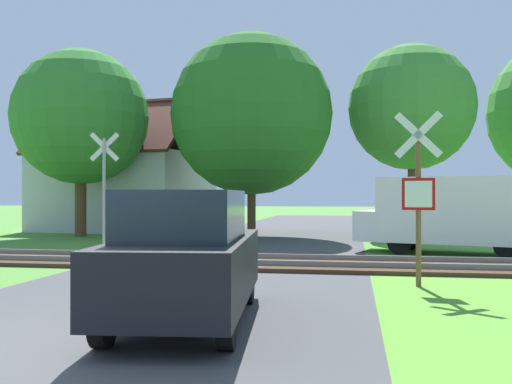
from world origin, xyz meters
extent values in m
plane|color=#4C8433|center=(0.00, 0.00, 0.00)|extent=(160.00, 160.00, 0.00)
cube|color=#424244|center=(0.00, 2.00, 0.00)|extent=(6.73, 80.00, 0.01)
cube|color=#422D1E|center=(0.00, 7.43, 0.05)|extent=(60.00, 2.60, 0.10)
cube|color=slate|center=(0.00, 8.15, 0.16)|extent=(60.00, 0.08, 0.12)
cube|color=slate|center=(0.00, 6.71, 0.16)|extent=(60.00, 0.08, 0.12)
cylinder|color=brown|center=(4.22, 4.76, 1.50)|extent=(0.10, 0.10, 2.99)
cube|color=red|center=(4.21, 4.69, 1.74)|extent=(0.60, 0.10, 0.60)
cube|color=white|center=(4.21, 4.67, 1.74)|extent=(0.49, 0.07, 0.49)
cube|color=white|center=(4.21, 4.69, 2.84)|extent=(0.87, 0.13, 0.88)
cube|color=white|center=(4.21, 4.69, 2.84)|extent=(0.87, 0.13, 0.88)
cylinder|color=#9E9EA5|center=(-4.34, 9.73, 1.71)|extent=(0.09, 0.09, 3.42)
cube|color=white|center=(-4.35, 9.79, 3.17)|extent=(0.86, 0.24, 0.88)
cube|color=white|center=(-4.35, 9.79, 3.17)|extent=(0.86, 0.24, 0.88)
cube|color=#B7B7BC|center=(-8.10, 20.36, 1.86)|extent=(7.99, 6.93, 3.73)
cube|color=#562823|center=(-8.29, 18.86, 4.97)|extent=(8.01, 4.38, 2.85)
cube|color=#562823|center=(-7.91, 21.86, 4.97)|extent=(8.01, 4.38, 2.85)
cube|color=brown|center=(-6.12, 20.11, 5.28)|extent=(0.56, 0.56, 1.10)
cylinder|color=#513823|center=(5.42, 18.28, 1.71)|extent=(0.32, 0.32, 3.43)
sphere|color=#3D8433|center=(5.42, 18.28, 5.39)|extent=(5.24, 5.24, 5.24)
cylinder|color=#513823|center=(-8.19, 15.86, 1.44)|extent=(0.47, 0.47, 2.87)
sphere|color=#337A2D|center=(-8.19, 15.86, 4.98)|extent=(5.61, 5.61, 5.61)
cylinder|color=#513823|center=(-1.13, 16.84, 1.28)|extent=(0.34, 0.34, 2.56)
sphere|color=#286B23|center=(-1.13, 16.84, 5.05)|extent=(6.65, 6.65, 6.65)
cube|color=white|center=(5.93, 10.98, 1.29)|extent=(4.58, 3.08, 1.90)
cube|color=white|center=(3.59, 11.72, 0.79)|extent=(1.21, 1.93, 0.90)
cube|color=#19232D|center=(3.95, 11.61, 1.62)|extent=(0.53, 1.55, 0.85)
cube|color=navy|center=(6.22, 11.89, 0.96)|extent=(3.61, 1.15, 0.16)
cylinder|color=black|center=(4.80, 12.15, 0.34)|extent=(0.70, 0.38, 0.68)
cylinder|color=black|center=(4.33, 10.67, 0.34)|extent=(0.70, 0.38, 0.68)
cylinder|color=black|center=(7.53, 11.29, 0.34)|extent=(0.70, 0.38, 0.68)
cylinder|color=black|center=(7.05, 9.80, 0.34)|extent=(0.70, 0.38, 0.68)
cube|color=black|center=(0.80, 1.17, 0.72)|extent=(2.03, 4.14, 0.84)
cube|color=#19232D|center=(0.82, 0.97, 1.46)|extent=(1.61, 2.33, 0.64)
cylinder|color=black|center=(1.36, 2.59, 0.30)|extent=(0.24, 0.62, 0.60)
cylinder|color=black|center=(-0.03, 2.45, 0.30)|extent=(0.24, 0.62, 0.60)
cylinder|color=black|center=(1.64, -0.12, 0.30)|extent=(0.24, 0.62, 0.60)
cylinder|color=black|center=(0.24, -0.26, 0.30)|extent=(0.24, 0.62, 0.60)
camera|label=1|loc=(3.02, -6.28, 1.72)|focal=40.00mm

